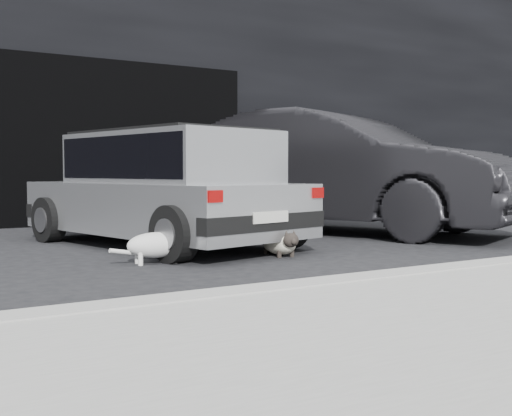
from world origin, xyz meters
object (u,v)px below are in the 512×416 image
second_car (336,172)px  cat_siamese (281,243)px  silver_hatchback (165,183)px  cat_white (160,244)px

second_car → cat_siamese: size_ratio=6.21×
silver_hatchback → second_car: (2.70, 0.35, 0.13)m
silver_hatchback → cat_white: (-0.60, -1.25, -0.52)m
silver_hatchback → cat_siamese: (0.62, -1.40, -0.57)m
cat_siamese → cat_white: 1.23m
silver_hatchback → second_car: 2.72m
silver_hatchback → second_car: size_ratio=0.74×
second_car → cat_white: second_car is taller
cat_siamese → cat_white: cat_white is taller
silver_hatchback → cat_white: 1.48m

